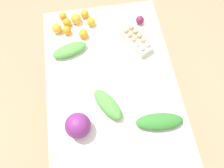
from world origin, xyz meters
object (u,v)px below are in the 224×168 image
(egg_carton, at_px, (136,40))
(orange_1, at_px, (85,14))
(orange_4, at_px, (67,23))
(orange_7, at_px, (63,16))
(orange_6, at_px, (91,22))
(cabbage_purple, at_px, (78,125))
(orange_3, at_px, (67,30))
(greens_bunch_kale, at_px, (159,122))
(beet_root, at_px, (140,20))
(greens_bunch_scallion, at_px, (108,104))
(orange_0, at_px, (76,19))
(orange_2, at_px, (57,28))
(orange_5, at_px, (83,34))
(greens_bunch_chard, at_px, (70,50))

(egg_carton, height_order, orange_1, egg_carton)
(orange_4, relative_size, orange_7, 1.05)
(orange_6, bearing_deg, orange_1, 24.41)
(orange_7, bearing_deg, cabbage_purple, -177.42)
(orange_3, bearing_deg, orange_1, -47.03)
(greens_bunch_kale, height_order, beet_root, greens_bunch_kale)
(greens_bunch_kale, bearing_deg, orange_4, 30.69)
(greens_bunch_scallion, distance_m, orange_4, 0.78)
(orange_0, xyz_separation_m, orange_2, (-0.07, 0.16, -0.00))
(greens_bunch_scallion, xyz_separation_m, orange_3, (0.67, 0.23, -0.01))
(orange_1, bearing_deg, orange_5, 170.79)
(orange_0, relative_size, orange_2, 1.06)
(egg_carton, height_order, orange_6, egg_carton)
(greens_bunch_kale, bearing_deg, orange_1, 21.67)
(cabbage_purple, relative_size, beet_root, 2.44)
(beet_root, xyz_separation_m, orange_6, (0.04, 0.40, 0.00))
(cabbage_purple, height_order, orange_3, cabbage_purple)
(cabbage_purple, xyz_separation_m, beet_root, (0.80, -0.58, -0.05))
(cabbage_purple, bearing_deg, beet_root, -35.75)
(orange_0, bearing_deg, greens_bunch_chard, 165.07)
(orange_2, bearing_deg, orange_4, -58.85)
(greens_bunch_kale, bearing_deg, beet_root, -3.28)
(greens_bunch_chard, xyz_separation_m, orange_6, (0.24, -0.19, 0.00))
(greens_bunch_chard, bearing_deg, beet_root, -71.50)
(orange_3, distance_m, orange_4, 0.08)
(greens_bunch_chard, relative_size, orange_3, 3.88)
(egg_carton, bearing_deg, greens_bunch_kale, 154.78)
(orange_1, distance_m, orange_2, 0.26)
(greens_bunch_kale, distance_m, orange_7, 1.14)
(greens_bunch_chard, height_order, orange_3, orange_3)
(orange_5, distance_m, orange_7, 0.25)
(greens_bunch_scallion, height_order, orange_2, greens_bunch_scallion)
(greens_bunch_kale, bearing_deg, orange_3, 33.26)
(orange_0, relative_size, orange_7, 1.29)
(orange_1, xyz_separation_m, orange_7, (0.01, 0.18, -0.00))
(egg_carton, bearing_deg, beet_root, -47.58)
(orange_5, bearing_deg, beet_root, -82.00)
(greens_bunch_kale, height_order, orange_5, orange_5)
(greens_bunch_chard, bearing_deg, egg_carton, -89.19)
(greens_bunch_chard, height_order, orange_6, orange_6)
(orange_4, distance_m, orange_7, 0.08)
(beet_root, bearing_deg, greens_bunch_kale, 176.72)
(beet_root, bearing_deg, orange_6, 83.92)
(beet_root, distance_m, orange_2, 0.68)
(greens_bunch_scallion, distance_m, orange_5, 0.62)
(cabbage_purple, distance_m, greens_bunch_scallion, 0.24)
(orange_6, bearing_deg, cabbage_purple, 167.96)
(greens_bunch_kale, bearing_deg, orange_7, 30.01)
(greens_bunch_kale, xyz_separation_m, orange_4, (0.92, 0.54, -0.00))
(orange_3, xyz_separation_m, orange_4, (0.08, -0.01, -0.00))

